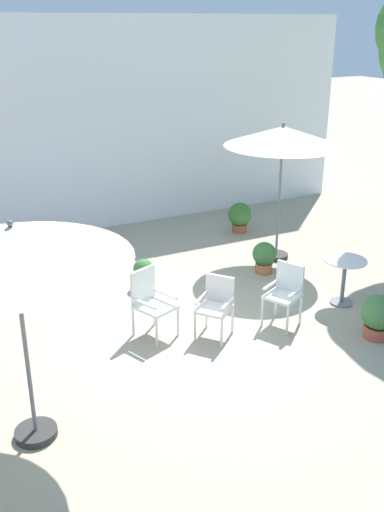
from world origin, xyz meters
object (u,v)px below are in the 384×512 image
at_px(patio_umbrella_0, 13,246).
at_px(patio_chair_2, 150,299).
at_px(potted_plant_1, 144,272).
at_px(potted_plant_2, 379,316).
at_px(potted_plant_3, 240,216).
at_px(patio_chair_1, 216,303).
at_px(patio_umbrella_1, 283,138).
at_px(potted_plant_0, 264,256).
at_px(patio_chair_0, 285,290).
at_px(cafe_table_0, 344,273).

xyz_separation_m(patio_umbrella_0, patio_chair_2, (1.91, 1.44, -1.60)).
xyz_separation_m(potted_plant_1, potted_plant_2, (2.22, -2.92, 0.06)).
distance_m(patio_chair_2, potted_plant_3, 4.46).
height_order(patio_chair_1, patio_chair_2, patio_chair_2).
distance_m(patio_chair_1, patio_chair_2, 0.90).
bearing_deg(potted_plant_3, patio_umbrella_1, -95.43).
distance_m(patio_chair_1, potted_plant_3, 4.27).
xyz_separation_m(patio_chair_1, potted_plant_2, (1.93, -1.05, -0.16)).
relative_size(patio_chair_1, potted_plant_1, 1.74).
distance_m(potted_plant_0, potted_plant_3, 2.11).
xyz_separation_m(patio_chair_0, patio_chair_1, (-1.02, 0.15, -0.03)).
bearing_deg(potted_plant_2, patio_chair_1, 151.42).
distance_m(potted_plant_0, potted_plant_2, 2.54).
relative_size(patio_chair_1, potted_plant_3, 1.38).
relative_size(patio_chair_0, patio_chair_1, 1.06).
distance_m(patio_umbrella_1, potted_plant_2, 3.55).
xyz_separation_m(patio_chair_0, potted_plant_2, (0.91, -0.90, -0.19)).
bearing_deg(potted_plant_3, patio_chair_1, -125.51).
relative_size(patio_umbrella_0, potted_plant_1, 4.90).
xyz_separation_m(potted_plant_0, potted_plant_2, (0.16, -2.54, 0.03)).
bearing_deg(potted_plant_2, patio_umbrella_0, 179.45).
height_order(patio_umbrella_0, potted_plant_3, patio_umbrella_0).
height_order(cafe_table_0, patio_chair_2, patio_chair_2).
height_order(potted_plant_0, potted_plant_2, potted_plant_2).
relative_size(patio_umbrella_0, cafe_table_0, 3.28).
bearing_deg(potted_plant_3, patio_chair_2, -137.02).
bearing_deg(cafe_table_0, potted_plant_1, 142.41).
distance_m(patio_umbrella_1, cafe_table_0, 2.61).
bearing_deg(patio_umbrella_0, potted_plant_2, -0.55).
distance_m(cafe_table_0, potted_plant_1, 3.14).
height_order(patio_chair_2, potted_plant_3, patio_chair_2).
xyz_separation_m(patio_umbrella_1, potted_plant_3, (0.14, 1.52, -1.86)).
distance_m(patio_chair_0, patio_chair_2, 1.90).
bearing_deg(patio_chair_0, potted_plant_1, 123.04).
bearing_deg(patio_chair_2, potted_plant_0, 22.50).
bearing_deg(patio_chair_0, potted_plant_0, 65.71).
height_order(patio_umbrella_1, potted_plant_1, patio_umbrella_1).
bearing_deg(patio_chair_0, potted_plant_2, -44.67).
xyz_separation_m(cafe_table_0, potted_plant_1, (-2.48, 1.91, -0.23)).
xyz_separation_m(patio_umbrella_1, potted_plant_1, (-2.63, -0.08, -1.93)).
bearing_deg(cafe_table_0, patio_chair_0, -174.14).
height_order(patio_chair_1, potted_plant_0, patio_chair_1).
height_order(cafe_table_0, potted_plant_3, cafe_table_0).
bearing_deg(patio_chair_2, potted_plant_1, 71.37).
distance_m(patio_umbrella_1, potted_plant_1, 3.26).
relative_size(patio_umbrella_0, potted_plant_3, 3.90).
bearing_deg(patio_chair_1, potted_plant_1, 99.02).
xyz_separation_m(cafe_table_0, patio_chair_2, (-2.96, 0.47, 0.02)).
bearing_deg(patio_umbrella_0, potted_plant_0, 29.23).
bearing_deg(patio_umbrella_1, potted_plant_3, 84.57).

